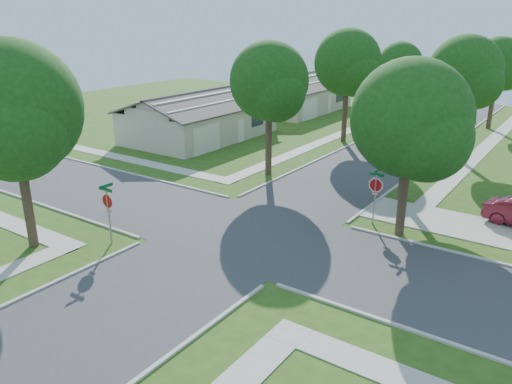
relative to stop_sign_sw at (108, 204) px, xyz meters
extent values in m
plane|color=#2C4C14|center=(4.70, 4.70, -2.03)|extent=(100.00, 100.00, 0.00)
cube|color=#333335|center=(4.70, 4.70, -2.03)|extent=(7.00, 100.00, 0.02)
cube|color=#9E9B91|center=(10.80, 30.70, -2.01)|extent=(1.20, 40.00, 0.04)
cube|color=#9E9B91|center=(-1.40, 30.70, -2.01)|extent=(1.20, 40.00, 0.04)
cube|color=#9E9B91|center=(12.60, 11.80, -2.01)|extent=(8.80, 3.60, 0.05)
cube|color=gray|center=(0.00, 0.00, -0.68)|extent=(0.06, 0.06, 2.70)
cylinder|color=white|center=(0.00, 0.00, 0.12)|extent=(1.05, 0.02, 1.05)
cylinder|color=#AE0C10|center=(0.00, 0.00, 0.12)|extent=(0.90, 0.03, 0.90)
cube|color=#AE0C10|center=(0.00, 0.00, -0.35)|extent=(0.34, 0.03, 0.12)
cube|color=white|center=(0.00, 0.00, -0.35)|extent=(0.30, 0.03, 0.08)
cube|color=#0C5426|center=(0.00, 0.00, 0.69)|extent=(0.80, 0.02, 0.16)
cube|color=#0C5426|center=(0.00, 0.00, 0.87)|extent=(0.02, 0.80, 0.16)
cube|color=gray|center=(9.40, 9.40, -0.68)|extent=(0.06, 0.06, 2.70)
cylinder|color=white|center=(9.40, 9.40, 0.12)|extent=(1.05, 0.02, 1.05)
cylinder|color=#AE0C10|center=(9.40, 9.40, 0.12)|extent=(0.90, 0.03, 0.90)
cube|color=#AE0C10|center=(9.40, 9.40, -0.35)|extent=(0.34, 0.03, 0.12)
cube|color=white|center=(9.40, 9.40, -0.35)|extent=(0.30, 0.03, 0.08)
cube|color=#0C5426|center=(9.40, 9.40, 0.69)|extent=(0.80, 0.02, 0.16)
cube|color=#0C5426|center=(9.40, 9.40, 0.87)|extent=(0.02, 0.80, 0.16)
cylinder|color=#38281C|center=(9.40, 13.70, -0.05)|extent=(0.44, 0.44, 3.95)
sphere|color=#193C0F|center=(9.40, 13.70, 3.85)|extent=(4.80, 4.80, 4.80)
sphere|color=#193C0F|center=(10.24, 13.22, 3.25)|extent=(3.46, 3.46, 3.46)
sphere|color=#193C0F|center=(8.68, 14.30, 3.37)|extent=(3.26, 3.26, 3.26)
cylinder|color=#38281C|center=(9.40, 25.70, 0.12)|extent=(0.44, 0.44, 4.30)
sphere|color=#193C0F|center=(9.40, 25.70, 4.48)|extent=(5.40, 5.40, 5.40)
sphere|color=#193C0F|center=(10.35, 25.16, 3.81)|extent=(3.89, 3.89, 3.89)
sphere|color=#193C0F|center=(8.59, 26.38, 3.94)|extent=(3.67, 3.67, 3.67)
cylinder|color=#38281C|center=(9.40, 38.70, 0.07)|extent=(0.44, 0.44, 4.20)
sphere|color=#193C0F|center=(9.40, 38.70, 4.19)|extent=(5.00, 5.00, 5.00)
sphere|color=#193C0F|center=(10.28, 38.20, 3.57)|extent=(3.60, 3.60, 3.60)
sphere|color=#193C0F|center=(8.65, 39.33, 3.69)|extent=(3.40, 3.40, 3.40)
cylinder|color=#38281C|center=(0.00, 13.70, 0.09)|extent=(0.44, 0.44, 4.25)
sphere|color=#193C0F|center=(0.00, 13.70, 4.34)|extent=(5.20, 5.20, 5.20)
sphere|color=#193C0F|center=(0.91, 13.18, 3.69)|extent=(3.74, 3.74, 3.74)
sphere|color=#193C0F|center=(-0.78, 14.35, 3.82)|extent=(3.54, 3.54, 3.54)
cylinder|color=#38281C|center=(0.00, 25.70, 0.19)|extent=(0.44, 0.44, 4.44)
sphere|color=#193C0F|center=(0.00, 25.70, 4.73)|extent=(5.60, 5.60, 5.60)
sphere|color=#193C0F|center=(0.98, 25.14, 4.03)|extent=(4.03, 4.03, 4.03)
sphere|color=#193C0F|center=(-0.84, 26.40, 4.17)|extent=(3.81, 3.81, 3.81)
cylinder|color=#38281C|center=(0.00, 38.70, -0.08)|extent=(0.44, 0.44, 3.90)
sphere|color=#193C0F|center=(0.00, 38.70, 3.70)|extent=(4.60, 4.60, 4.60)
sphere|color=#193C0F|center=(0.80, 38.24, 3.13)|extent=(3.31, 3.31, 3.31)
sphere|color=#193C0F|center=(-0.69, 39.28, 3.24)|extent=(3.13, 3.13, 3.13)
cylinder|color=#38281C|center=(-2.80, -2.30, -0.01)|extent=(0.44, 0.44, 4.04)
sphere|color=#193C0F|center=(-2.80, -2.30, 4.52)|extent=(6.00, 6.00, 6.00)
sphere|color=#193C0F|center=(-1.75, -2.90, 3.77)|extent=(4.32, 4.32, 4.32)
sphere|color=#193C0F|center=(-3.70, -1.55, 3.92)|extent=(4.08, 4.08, 4.08)
cylinder|color=#38281C|center=(11.00, 8.90, -0.26)|extent=(0.44, 0.44, 3.54)
sphere|color=#193C0F|center=(11.00, 8.90, 3.83)|extent=(5.60, 5.60, 5.60)
sphere|color=#193C0F|center=(11.98, 8.34, 3.13)|extent=(4.03, 4.03, 4.03)
sphere|color=#193C0F|center=(10.16, 9.60, 3.27)|extent=(3.81, 3.81, 3.81)
cube|color=#B5A88F|center=(-11.30, 19.70, -0.63)|extent=(8.00, 13.00, 2.80)
cube|color=#45403B|center=(-9.30, 19.70, 1.42)|extent=(4.42, 13.60, 1.56)
cube|color=#45403B|center=(-13.30, 19.70, 1.42)|extent=(4.42, 13.60, 1.56)
cube|color=silver|center=(-7.27, 15.80, -0.93)|extent=(0.06, 3.20, 2.20)
cube|color=silver|center=(-7.27, 20.35, -1.03)|extent=(0.06, 0.90, 2.00)
cube|color=#1E2633|center=(-7.27, 22.95, -0.48)|extent=(0.06, 1.80, 1.10)
cube|color=#B5A88F|center=(-11.30, 36.70, -0.63)|extent=(8.00, 13.00, 2.80)
cube|color=#45403B|center=(-9.30, 36.70, 1.42)|extent=(4.42, 13.60, 1.56)
cube|color=#45403B|center=(-13.30, 36.70, 1.42)|extent=(4.42, 13.60, 1.56)
cube|color=silver|center=(-7.27, 32.80, -0.93)|extent=(0.06, 3.20, 2.20)
cube|color=silver|center=(-7.27, 37.35, -1.03)|extent=(0.06, 0.90, 2.00)
cube|color=#1E2633|center=(-7.27, 39.95, -0.48)|extent=(0.06, 1.80, 1.10)
imported|color=black|center=(5.90, 34.43, -1.26)|extent=(1.97, 4.60, 1.55)
imported|color=black|center=(1.50, 45.84, -1.44)|extent=(1.77, 4.13, 1.19)
camera|label=1|loc=(18.13, -14.00, 8.17)|focal=35.00mm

